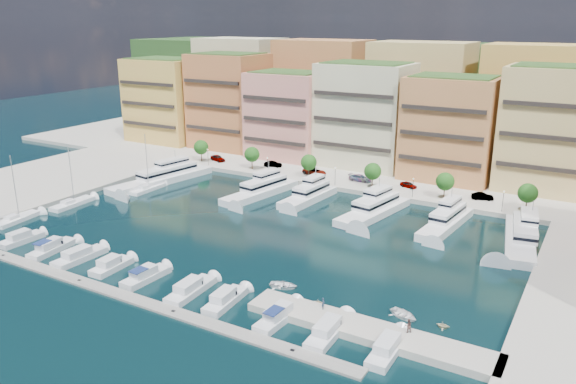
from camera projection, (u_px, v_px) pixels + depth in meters
The scene contains 58 objects.
ground at pixel (260, 233), 101.21m from camera, with size 400.00×400.00×0.00m, color black.
north_quay at pixel (384, 161), 152.37m from camera, with size 220.00×64.00×2.00m, color #9E998E.
west_quay at pixel (6, 193), 124.44m from camera, with size 34.00×76.00×2.00m, color #9E998E.
hillside at pixel (435, 131), 191.97m from camera, with size 240.00×40.00×58.00m, color #1C3917.
south_pontoon at pixel (124, 297), 77.90m from camera, with size 72.00×2.20×0.35m, color gray.
finger_pier at pixel (367, 334), 68.63m from camera, with size 32.00×5.00×2.00m, color #9E998E.
apartment_0 at pixel (167, 100), 170.27m from camera, with size 22.00×16.50×24.80m.
apartment_1 at pixel (229, 101), 161.04m from camera, with size 20.00×16.50×26.80m.
apartment_2 at pixel (289, 115), 149.88m from camera, with size 20.00×15.50×22.80m.
apartment_3 at pixel (365, 115), 140.98m from camera, with size 22.00×16.50×25.80m.
apartment_4 at pixel (450, 128), 129.04m from camera, with size 20.00×15.50×23.80m.
apartment_5 at pixel (557, 130), 119.66m from camera, with size 22.00×16.50×26.80m.
backblock_0 at pixel (241, 85), 183.99m from camera, with size 26.00×18.00×30.00m, color beige.
backblock_1 at pixel (323, 91), 169.56m from camera, with size 26.00×18.00×30.00m, color #C87D4B.
backblock_2 at pixel (420, 98), 155.12m from camera, with size 26.00×18.00×30.00m, color #D7B471.
backblock_3 at pixel (536, 106), 140.69m from camera, with size 26.00×18.00×30.00m, color #D59C4E.
tree_0 at pixel (201, 147), 146.69m from camera, with size 3.80×3.80×5.65m.
tree_1 at pixel (252, 154), 139.00m from camera, with size 3.80×3.80×5.65m.
tree_2 at pixel (309, 162), 131.30m from camera, with size 3.80×3.80×5.65m.
tree_3 at pixel (373, 171), 123.60m from camera, with size 3.80×3.80×5.65m.
tree_4 at pixel (445, 182), 115.90m from camera, with size 3.80×3.80×5.65m.
tree_5 at pixel (528, 193), 108.20m from camera, with size 3.80×3.80×5.65m.
lamppost_0 at pixel (208, 154), 143.14m from camera, with size 0.30×0.30×4.20m.
lamppost_1 at pixel (267, 163), 134.48m from camera, with size 0.30×0.30×4.20m.
lamppost_2 at pixel (335, 173), 125.82m from camera, with size 0.30×0.30×4.20m.
lamppost_3 at pixel (413, 184), 117.16m from camera, with size 0.30×0.30×4.20m.
lamppost_4 at pixel (503, 198), 108.50m from camera, with size 0.30×0.30×4.20m.
yacht_0 at pixel (165, 177), 132.36m from camera, with size 9.37×28.00×7.30m.
yacht_2 at pixel (262, 190), 122.58m from camera, with size 7.71×21.42×7.30m.
yacht_3 at pixel (310, 195), 119.01m from camera, with size 5.83×17.14×7.30m.
yacht_4 at pixel (375, 209), 110.19m from camera, with size 8.51×21.00×7.30m.
yacht_5 at pixel (447, 220), 103.91m from camera, with size 5.84×19.53×7.30m.
yacht_6 at pixel (521, 236), 96.50m from camera, with size 8.16×22.64×7.30m.
cruiser_0 at pixel (21, 239), 96.70m from camera, with size 2.76×7.62×2.55m.
cruiser_1 at pixel (51, 248), 92.82m from camera, with size 3.56×8.98×2.66m.
cruiser_2 at pixel (79, 257), 89.60m from camera, with size 3.15×9.20×2.55m.
cruiser_3 at pixel (111, 266), 86.19m from camera, with size 2.95×7.16×2.55m.
cruiser_4 at pixel (146, 277), 82.72m from camera, with size 2.96×8.15×2.66m.
cruiser_5 at pixel (190, 290), 78.64m from camera, with size 3.12×9.11×2.55m.
cruiser_6 at pixel (225, 300), 75.77m from camera, with size 3.12×8.16×2.55m.
cruiser_7 at pixel (279, 317), 71.61m from camera, with size 2.91×8.87×2.66m.
cruiser_8 at pixel (328, 331), 68.27m from camera, with size 2.94×9.23×2.55m.
cruiser_9 at pixel (388, 349), 64.61m from camera, with size 2.56×8.66×2.55m.
sailboat_2 at pixel (147, 189), 125.88m from camera, with size 2.79×9.16×13.20m.
sailboat_0 at pixel (17, 220), 106.90m from camera, with size 4.00×9.50×13.20m.
sailboat_1 at pixel (72, 204), 115.81m from camera, with size 3.34×10.06×13.20m.
tender_2 at pixel (404, 315), 72.41m from camera, with size 2.85×3.99×0.83m, color white.
tender_0 at pixel (284, 285), 80.41m from camera, with size 2.89×4.04×0.84m, color white.
tender_3 at pixel (443, 325), 69.87m from camera, with size 1.43×1.66×0.87m, color beige.
tender_1 at pixel (318, 302), 75.71m from camera, with size 1.18×1.37×0.72m, color beige.
car_0 at pixel (218, 158), 147.71m from camera, with size 1.93×4.79×1.63m, color gray.
car_1 at pixel (273, 164), 141.81m from camera, with size 1.57×4.50×1.48m, color gray.
car_2 at pixel (315, 171), 134.67m from camera, with size 2.75×5.96×1.66m, color gray.
car_3 at pixel (360, 178), 129.33m from camera, with size 2.16×5.32×1.54m, color gray.
car_4 at pixel (408, 185), 124.51m from camera, with size 1.58×3.93×1.34m, color gray.
car_5 at pixel (482, 196), 116.22m from camera, with size 1.54×4.43×1.46m, color gray.
person_0 at pixel (323, 303), 72.44m from camera, with size 0.58×0.38×1.58m, color #27364F.
person_1 at pixel (408, 326), 67.01m from camera, with size 0.86×0.67×1.76m, color #523631.
Camera 1 is at (52.01, -79.06, 37.00)m, focal length 35.00 mm.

